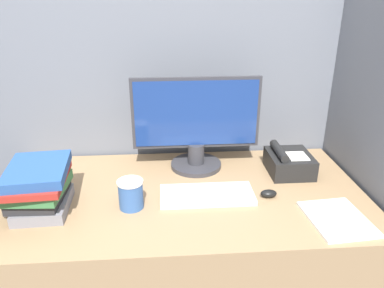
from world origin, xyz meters
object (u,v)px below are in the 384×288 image
Objects in this scene: book_stack at (38,187)px; monitor at (196,127)px; mouse at (269,194)px; desk_telephone at (289,162)px; keyboard at (207,195)px; coffee_cup at (131,194)px.

monitor is at bearing 27.79° from book_stack.
desk_telephone is at bearing 55.12° from mouse.
book_stack reaches higher than keyboard.
monitor reaches higher than desk_telephone.
keyboard is (0.02, -0.28, -0.19)m from monitor.
coffee_cup is at bearing -170.14° from keyboard.
monitor is 0.70m from book_stack.
keyboard is 1.79× the size of desk_telephone.
desk_telephone is at bearing 25.90° from keyboard.
desk_telephone is at bearing -12.37° from monitor.
monitor reaches higher than book_stack.
coffee_cup is (-0.29, -0.05, 0.05)m from keyboard.
book_stack is (-0.88, -0.03, 0.08)m from mouse.
mouse is at bearing -124.88° from desk_telephone.
keyboard is 0.64m from book_stack.
desk_telephone is at bearing 12.84° from book_stack.
book_stack reaches higher than mouse.
monitor is 1.54× the size of keyboard.
desk_telephone reaches higher than mouse.
coffee_cup is (-0.27, -0.33, -0.14)m from monitor.
coffee_cup reaches higher than keyboard.
mouse is (0.25, -0.02, 0.01)m from keyboard.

